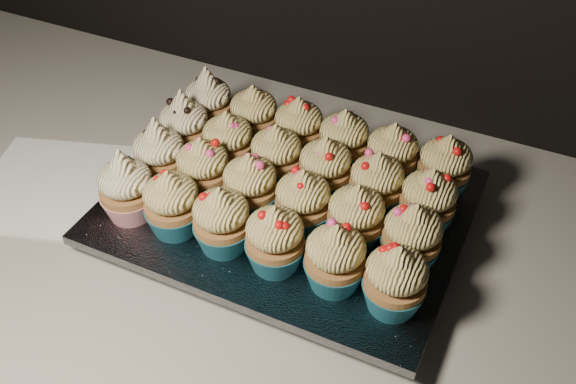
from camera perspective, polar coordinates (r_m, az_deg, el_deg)
The scene contains 28 objects.
worktop at distance 0.85m, azimuth -10.70°, elevation -1.02°, with size 2.44×0.64×0.04m, color beige.
napkin at distance 0.88m, azimuth -20.24°, elevation 0.56°, with size 0.18×0.18×0.00m, color white.
baking_tray at distance 0.77m, azimuth -0.00°, elevation -2.17°, with size 0.38×0.29×0.02m, color black.
foil_lining at distance 0.76m, azimuth -0.00°, elevation -1.24°, with size 0.41×0.32×0.01m, color silver.
cupcake_0 at distance 0.74m, azimuth -14.18°, elevation 0.38°, with size 0.06×0.06×0.10m.
cupcake_1 at distance 0.71m, azimuth -10.28°, elevation -1.02°, with size 0.06×0.06×0.08m.
cupcake_2 at distance 0.68m, azimuth -5.91°, elevation -2.53°, with size 0.06×0.06×0.08m.
cupcake_3 at distance 0.66m, azimuth -1.17°, elevation -4.22°, with size 0.06×0.06×0.08m.
cupcake_4 at distance 0.64m, azimuth 4.22°, elevation -5.88°, with size 0.06×0.06×0.08m.
cupcake_5 at distance 0.63m, azimuth 9.53°, elevation -7.73°, with size 0.06×0.06×0.08m.
cupcake_6 at distance 0.77m, azimuth -11.35°, elevation 3.25°, with size 0.06×0.06×0.10m.
cupcake_7 at distance 0.75m, azimuth -7.54°, elevation 2.00°, with size 0.06×0.06×0.08m.
cupcake_8 at distance 0.72m, azimuth -3.38°, elevation 0.54°, with size 0.06×0.06×0.08m.
cupcake_9 at distance 0.70m, azimuth 1.32°, elevation -0.92°, with size 0.06×0.06×0.08m.
cupcake_10 at distance 0.69m, azimuth 6.04°, elevation -2.27°, with size 0.06×0.06×0.08m.
cupcake_11 at distance 0.67m, azimuth 10.95°, elevation -3.95°, with size 0.06×0.06×0.08m.
cupcake_12 at distance 0.82m, azimuth -9.17°, elevation 5.80°, with size 0.06×0.06×0.10m.
cupcake_13 at distance 0.79m, azimuth -5.35°, elevation 4.39°, with size 0.06×0.06×0.08m.
cupcake_14 at distance 0.76m, azimuth -1.05°, elevation 3.20°, with size 0.06×0.06×0.08m.
cupcake_15 at distance 0.74m, azimuth 3.31°, elevation 2.08°, with size 0.06×0.06×0.08m.
cupcake_16 at distance 0.73m, azimuth 7.84°, elevation 0.68°, with size 0.06×0.06×0.08m.
cupcake_17 at distance 0.72m, azimuth 12.33°, elevation -0.79°, with size 0.06×0.06×0.08m.
cupcake_18 at distance 0.86m, azimuth -7.07°, elevation 7.91°, with size 0.06×0.06×0.10m.
cupcake_19 at distance 0.83m, azimuth -3.06°, elevation 6.76°, with size 0.06×0.06×0.08m.
cupcake_20 at distance 0.81m, azimuth 0.95°, elevation 5.70°, with size 0.06×0.06×0.08m.
cupcake_21 at distance 0.79m, azimuth 4.96°, elevation 4.55°, with size 0.06×0.06×0.08m.
cupcake_22 at distance 0.77m, azimuth 9.19°, elevation 3.29°, with size 0.06×0.06×0.08m.
cupcake_23 at distance 0.77m, azimuth 13.73°, elevation 2.19°, with size 0.06×0.06×0.08m.
Camera 1 is at (0.41, 1.21, 1.44)m, focal length 40.00 mm.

